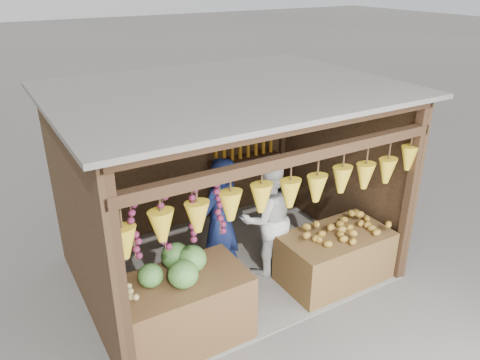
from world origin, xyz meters
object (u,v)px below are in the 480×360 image
at_px(counter_left, 180,311).
at_px(counter_right, 335,257).
at_px(vendor_seated, 94,249).
at_px(woman_standing, 268,218).
at_px(man_standing, 220,222).

bearing_deg(counter_left, counter_right, 0.51).
height_order(counter_left, vendor_seated, vendor_seated).
bearing_deg(woman_standing, counter_left, 29.62).
bearing_deg(counter_right, man_standing, 149.20).
relative_size(man_standing, woman_standing, 1.07).
relative_size(counter_right, vendor_seated, 1.46).
bearing_deg(woman_standing, counter_right, 142.60).
bearing_deg(counter_right, counter_left, -179.49).
xyz_separation_m(woman_standing, vendor_seated, (-2.25, 0.53, -0.06)).
height_order(counter_right, woman_standing, woman_standing).
xyz_separation_m(counter_left, counter_right, (2.33, 0.02, -0.07)).
xyz_separation_m(counter_right, vendor_seated, (-2.94, 1.20, 0.44)).
relative_size(counter_left, counter_right, 1.04).
bearing_deg(counter_right, vendor_seated, 157.84).
relative_size(counter_right, man_standing, 0.82).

